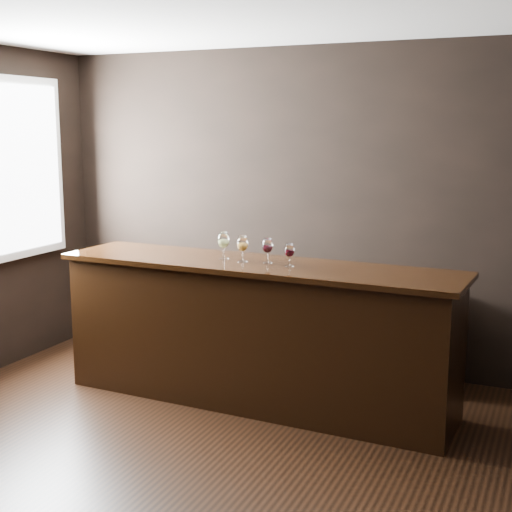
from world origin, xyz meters
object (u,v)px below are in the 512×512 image
at_px(back_bar_shelf, 322,329).
at_px(glass_red_b, 289,251).
at_px(glass_white, 223,241).
at_px(bar_counter, 256,336).
at_px(glass_red_a, 267,246).
at_px(glass_amber, 242,244).

xyz_separation_m(back_bar_shelf, glass_red_b, (0.03, -0.89, 0.83)).
bearing_deg(glass_white, back_bar_shelf, 56.63).
distance_m(back_bar_shelf, glass_white, 1.31).
height_order(back_bar_shelf, glass_red_b, glass_red_b).
distance_m(bar_counter, glass_red_a, 0.71).
height_order(glass_white, glass_red_b, glass_white).
distance_m(glass_red_a, glass_red_b, 0.21).
bearing_deg(bar_counter, back_bar_shelf, 75.95).
distance_m(back_bar_shelf, glass_amber, 1.27).
bearing_deg(glass_white, bar_counter, -7.22).
xyz_separation_m(bar_counter, glass_white, (-0.29, 0.04, 0.71)).
height_order(glass_red_a, glass_red_b, glass_red_a).
height_order(glass_white, glass_amber, glass_white).
bearing_deg(glass_red_b, glass_white, 172.79).
relative_size(bar_counter, glass_red_a, 15.97).
relative_size(back_bar_shelf, glass_red_a, 11.32).
bearing_deg(glass_red_b, glass_amber, 177.05).
bearing_deg(glass_amber, glass_red_a, 10.80).
bearing_deg(glass_red_b, bar_counter, 172.79).
bearing_deg(glass_red_a, glass_red_b, -15.83).
bearing_deg(back_bar_shelf, glass_white, -123.37).
relative_size(bar_counter, glass_white, 14.39).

